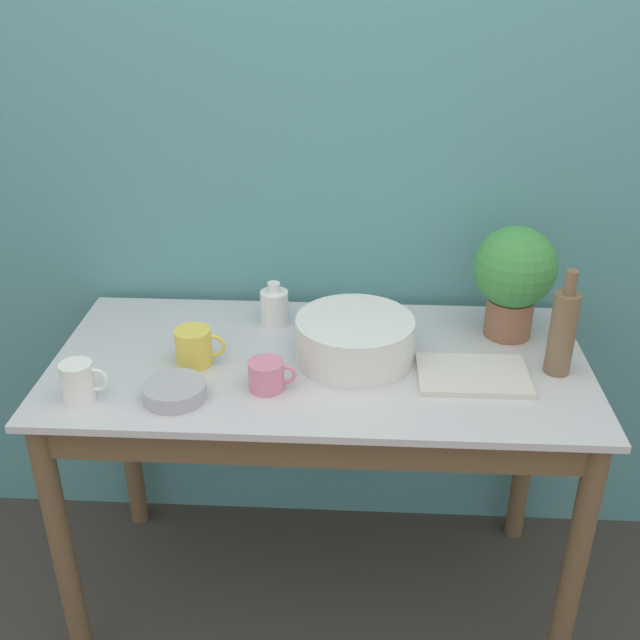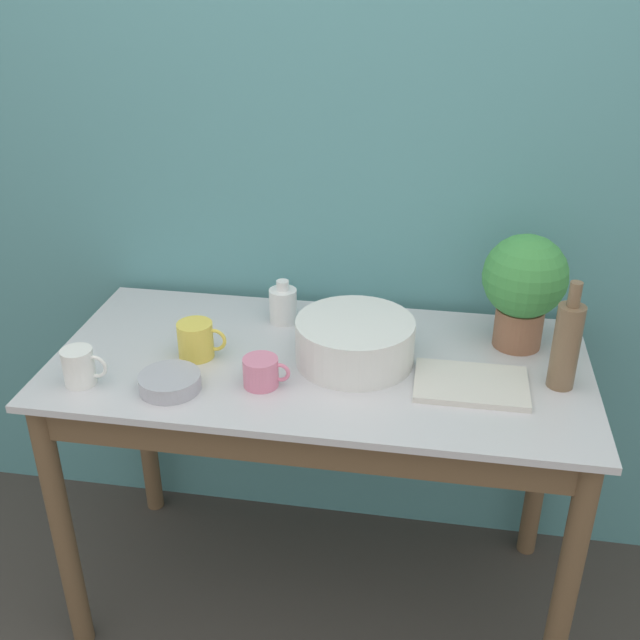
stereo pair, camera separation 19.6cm
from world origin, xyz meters
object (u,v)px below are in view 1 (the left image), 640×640
at_px(potted_plant, 514,274).
at_px(mug_yellow, 194,347).
at_px(bowl_wash_large, 355,339).
at_px(bottle_short, 274,307).
at_px(tray_board, 473,375).
at_px(mug_white, 79,381).
at_px(bowl_small_steel, 175,391).
at_px(bottle_tall, 563,331).
at_px(mug_pink, 267,375).

bearing_deg(potted_plant, mug_yellow, -166.31).
relative_size(bowl_wash_large, bottle_short, 2.43).
distance_m(bottle_short, tray_board, 0.61).
bearing_deg(potted_plant, mug_white, -160.60).
xyz_separation_m(bowl_wash_large, mug_yellow, (-0.42, -0.05, -0.01)).
distance_m(bowl_wash_large, tray_board, 0.32).
distance_m(bowl_wash_large, bowl_small_steel, 0.49).
bearing_deg(bowl_small_steel, bottle_tall, 10.55).
xyz_separation_m(bottle_tall, mug_white, (-1.20, -0.19, -0.07)).
bearing_deg(bowl_wash_large, mug_pink, -143.55).
height_order(mug_pink, tray_board, mug_pink).
relative_size(mug_white, mug_pink, 0.97).
height_order(potted_plant, mug_pink, potted_plant).
bearing_deg(bottle_tall, bowl_small_steel, -169.45).
bearing_deg(bottle_short, mug_pink, -86.80).
height_order(mug_white, bowl_small_steel, mug_white).
bearing_deg(potted_plant, bottle_tall, -64.21).
distance_m(bottle_tall, mug_white, 1.22).
bearing_deg(bowl_wash_large, bottle_tall, -3.96).
relative_size(bowl_wash_large, mug_yellow, 2.36).
bearing_deg(tray_board, potted_plant, 62.52).
bearing_deg(bowl_wash_large, mug_yellow, -173.62).
height_order(bottle_short, mug_yellow, bottle_short).
xyz_separation_m(potted_plant, tray_board, (-0.13, -0.24, -0.18)).
xyz_separation_m(bowl_small_steel, tray_board, (0.75, 0.14, -0.01)).
bearing_deg(bottle_tall, potted_plant, 115.79).
height_order(mug_white, tray_board, mug_white).
height_order(potted_plant, bottle_short, potted_plant).
bearing_deg(mug_white, potted_plant, 19.40).
xyz_separation_m(bowl_wash_large, tray_board, (0.31, -0.08, -0.05)).
height_order(mug_yellow, bowl_small_steel, mug_yellow).
distance_m(bottle_short, bowl_small_steel, 0.46).
relative_size(bottle_tall, mug_pink, 2.37).
distance_m(bowl_wash_large, bottle_short, 0.31).
bearing_deg(bottle_short, potted_plant, -2.80).
xyz_separation_m(mug_pink, tray_board, (0.53, 0.08, -0.03)).
bearing_deg(mug_pink, bottle_short, 93.20).
bearing_deg(mug_white, tray_board, 8.51).
xyz_separation_m(bottle_short, bowl_small_steel, (-0.20, -0.41, -0.03)).
height_order(bottle_short, mug_pink, bottle_short).
bearing_deg(bowl_small_steel, potted_plant, 23.43).
relative_size(potted_plant, mug_pink, 2.66).
bearing_deg(mug_pink, bottle_tall, 9.39).
xyz_separation_m(mug_yellow, tray_board, (0.73, -0.03, -0.04)).
xyz_separation_m(mug_pink, mug_yellow, (-0.21, 0.11, 0.01)).
distance_m(mug_white, bowl_small_steel, 0.23).
bearing_deg(mug_white, bottle_short, 44.14).
bearing_deg(mug_white, bowl_small_steel, 2.61).
xyz_separation_m(bottle_tall, bowl_small_steel, (-0.97, -0.18, -0.10)).
relative_size(bottle_tall, mug_white, 2.45).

